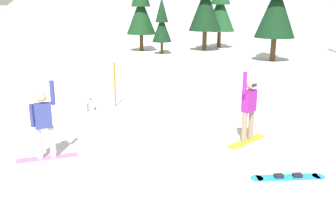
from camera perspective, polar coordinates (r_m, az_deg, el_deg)
The scene contains 11 objects.
ground_plane at distance 8.09m, azimuth -4.75°, elevation -12.73°, with size 800.00×800.00×0.00m, color white.
snowboarder_foreground at distance 9.62m, azimuth -18.76°, elevation -2.68°, with size 1.30×1.21×2.01m.
snowboarder_midground at distance 10.45m, azimuth 12.47°, elevation -0.59°, with size 0.84×1.51×2.06m.
loose_snowboard_near_left at distance 8.89m, azimuth 18.20°, elevation -10.60°, with size 1.65×1.08×0.09m.
backpack_grey at distance 13.72m, azimuth -11.97°, elevation 0.00°, with size 0.37×0.38×0.47m.
trail_marker_pole at distance 13.95m, azimuth -8.28°, elevation 3.15°, with size 0.06×0.06×1.71m, color orange.
pine_tree_twin at distance 30.38m, azimuth -4.26°, elevation 14.78°, with size 2.39×2.39×6.22m.
pine_tree_tall at distance 32.90m, azimuth 8.14°, elevation 14.99°, with size 2.62×2.62×6.48m.
pine_tree_young at distance 28.47m, azimuth -0.98°, elevation 12.58°, with size 1.50×1.50×4.24m.
pine_tree_broad at distance 30.62m, azimuth 5.87°, elevation 15.91°, with size 2.65×2.65×7.36m.
pine_tree_leaning at distance 25.80m, azimuth 16.60°, elevation 15.23°, with size 2.67×2.67×7.20m.
Camera 1 is at (3.55, -6.17, 3.84)m, focal length 39.09 mm.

